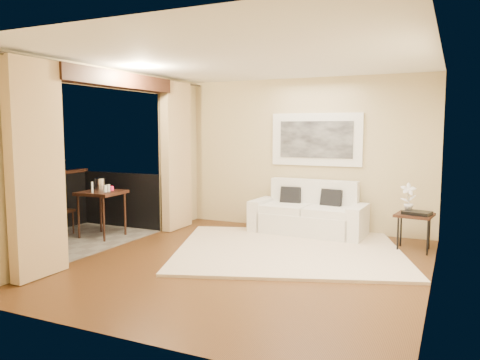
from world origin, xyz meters
The scene contains 18 objects.
floor centered at (0.00, 0.00, 0.00)m, with size 5.00×5.00×0.00m, color brown.
room_shell centered at (-2.13, 0.00, 2.52)m, with size 5.00×6.40×5.00m.
balcony centered at (-3.31, 0.00, 0.18)m, with size 1.81×2.60×1.17m.
curtains centered at (-2.11, 0.00, 1.34)m, with size 0.16×4.80×2.64m.
artwork centered at (0.20, 2.46, 1.62)m, with size 1.62×0.07×0.92m.
rug centered at (0.25, 0.89, 0.02)m, with size 3.25×2.83×0.04m, color beige.
sofa centered at (0.20, 2.09, 0.33)m, with size 1.94×0.89×0.92m.
side_table centered at (1.93, 1.69, 0.50)m, with size 0.57×0.57×0.55m.
tray centered at (1.97, 1.65, 0.58)m, with size 0.38×0.28×0.05m, color black.
orchid centered at (1.82, 1.79, 0.78)m, with size 0.23×0.16×0.44m, color white.
bistro_table centered at (-2.90, 0.46, 0.69)m, with size 0.70×0.70×0.77m.
balcony_chair_far centered at (-3.64, 0.16, 0.51)m, with size 0.42×0.42×0.89m.
balcony_chair_near centered at (-3.10, -0.90, 0.58)m, with size 0.55×0.55×1.01m.
ice_bucket centered at (-3.03, 0.58, 0.87)m, with size 0.18×0.18×0.20m, color silver.
candle centered at (-2.81, 0.62, 0.81)m, with size 0.06×0.06×0.07m, color red.
vase centered at (-2.91, 0.26, 0.86)m, with size 0.04×0.04×0.18m, color white.
glass_a centered at (-2.75, 0.38, 0.83)m, with size 0.06×0.06×0.12m, color silver.
glass_b centered at (-2.76, 0.47, 0.83)m, with size 0.06×0.06×0.12m, color silver.
Camera 1 is at (2.45, -5.58, 1.80)m, focal length 35.00 mm.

